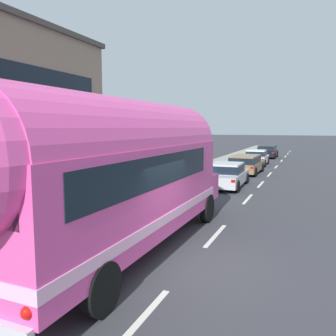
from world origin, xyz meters
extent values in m
plane|color=#38383D|center=(0.00, 0.00, 0.00)|extent=(300.00, 300.00, 0.00)
cube|color=silver|center=(0.00, -2.69, 0.00)|extent=(0.14, 2.40, 0.01)
cube|color=silver|center=(0.00, 2.47, 0.00)|extent=(0.14, 2.40, 0.01)
cube|color=silver|center=(0.00, 8.41, 0.00)|extent=(0.14, 2.40, 0.01)
cube|color=silver|center=(0.00, 12.94, 0.00)|extent=(0.14, 2.40, 0.01)
cube|color=silver|center=(0.00, 17.64, 0.00)|extent=(0.14, 2.40, 0.01)
cube|color=silver|center=(0.00, 22.89, 0.00)|extent=(0.14, 2.40, 0.01)
cube|color=silver|center=(0.00, 28.83, 0.00)|extent=(0.14, 2.40, 0.01)
cube|color=silver|center=(0.00, 34.25, 0.00)|extent=(0.14, 2.40, 0.01)
cube|color=silver|center=(0.00, 38.97, 0.00)|extent=(0.14, 2.40, 0.01)
cube|color=silver|center=(0.00, 43.95, 0.00)|extent=(0.14, 2.40, 0.01)
cube|color=silver|center=(-3.76, 12.00, 0.00)|extent=(0.12, 80.00, 0.01)
cube|color=gray|center=(-5.13, 10.00, 0.07)|extent=(2.73, 90.00, 0.15)
cube|color=#EA4C9E|center=(-1.89, -0.04, 1.75)|extent=(2.55, 8.65, 2.30)
cylinder|color=#EA4C9E|center=(-1.89, -0.04, 2.90)|extent=(2.50, 8.55, 2.45)
cube|color=#EA4C9E|center=(-1.85, 4.92, 1.07)|extent=(2.27, 1.31, 0.95)
cube|color=#F4B2D6|center=(-1.89, -0.04, 1.10)|extent=(2.59, 8.70, 0.24)
cube|color=black|center=(-1.89, -0.34, 2.35)|extent=(2.57, 6.86, 0.76)
sphere|color=red|center=(-0.86, -4.35, 0.85)|extent=(0.20, 0.20, 0.20)
cube|color=black|center=(-1.86, 4.32, 2.40)|extent=(2.14, 0.11, 0.96)
cube|color=silver|center=(-1.85, 5.61, 0.95)|extent=(0.90, 0.11, 0.56)
cylinder|color=black|center=(-3.03, 3.88, 0.50)|extent=(0.27, 1.00, 1.00)
cylinder|color=black|center=(-0.69, 3.87, 0.50)|extent=(0.27, 1.00, 1.00)
cylinder|color=black|center=(-3.07, -2.76, 0.50)|extent=(0.27, 1.00, 1.00)
cylinder|color=black|center=(-0.73, -2.77, 0.50)|extent=(0.27, 1.00, 1.00)
cube|color=silver|center=(-1.70, 11.41, 0.52)|extent=(1.90, 4.55, 0.60)
cube|color=silver|center=(-1.70, 11.28, 1.09)|extent=(1.66, 2.20, 0.55)
cube|color=black|center=(-1.70, 11.28, 1.06)|extent=(1.73, 2.24, 0.43)
cube|color=red|center=(-2.46, 9.12, 0.70)|extent=(0.20, 0.04, 0.14)
cube|color=red|center=(-0.87, 9.15, 0.70)|extent=(0.20, 0.04, 0.14)
cylinder|color=black|center=(-2.60, 12.95, 0.32)|extent=(0.21, 0.64, 0.64)
cylinder|color=black|center=(-0.86, 12.98, 0.32)|extent=(0.21, 0.64, 0.64)
cylinder|color=black|center=(-2.55, 9.83, 0.32)|extent=(0.21, 0.64, 0.64)
cylinder|color=black|center=(-0.80, 9.86, 0.32)|extent=(0.21, 0.64, 0.64)
cube|color=olive|center=(-1.65, 17.58, 0.52)|extent=(2.00, 4.45, 0.60)
cube|color=olive|center=(-1.67, 17.10, 1.09)|extent=(1.76, 3.20, 0.55)
cube|color=black|center=(-1.67, 17.10, 1.06)|extent=(1.82, 3.24, 0.43)
cube|color=red|center=(-2.53, 15.39, 0.70)|extent=(0.20, 0.05, 0.14)
cube|color=red|center=(-0.90, 15.35, 0.70)|extent=(0.20, 0.05, 0.14)
cylinder|color=black|center=(-2.50, 19.10, 0.32)|extent=(0.22, 0.65, 0.64)
cylinder|color=black|center=(-0.72, 19.05, 0.32)|extent=(0.22, 0.65, 0.64)
cylinder|color=black|center=(-2.59, 16.11, 0.32)|extent=(0.22, 0.65, 0.64)
cylinder|color=black|center=(-0.80, 16.05, 0.32)|extent=(0.22, 0.65, 0.64)
cube|color=white|center=(-1.79, 23.62, 0.52)|extent=(1.85, 4.30, 0.60)
cube|color=white|center=(-1.79, 23.49, 1.09)|extent=(1.61, 1.95, 0.55)
cube|color=black|center=(-1.79, 23.49, 1.06)|extent=(1.67, 1.99, 0.43)
cube|color=red|center=(-2.53, 21.46, 0.70)|extent=(0.20, 0.04, 0.14)
cube|color=red|center=(-0.99, 21.48, 0.70)|extent=(0.20, 0.04, 0.14)
cylinder|color=black|center=(-2.66, 25.04, 0.32)|extent=(0.21, 0.64, 0.64)
cylinder|color=black|center=(-0.96, 25.07, 0.32)|extent=(0.21, 0.64, 0.64)
cylinder|color=black|center=(-2.62, 22.16, 0.32)|extent=(0.21, 0.64, 0.64)
cylinder|color=black|center=(-0.92, 22.19, 0.32)|extent=(0.21, 0.64, 0.64)
cube|color=black|center=(-1.75, 31.83, 0.52)|extent=(1.92, 4.23, 0.60)
cube|color=black|center=(-1.76, 31.35, 1.09)|extent=(1.70, 2.98, 0.55)
cube|color=black|center=(-1.76, 31.35, 1.06)|extent=(1.76, 3.02, 0.43)
cube|color=red|center=(-2.59, 29.73, 0.70)|extent=(0.20, 0.04, 0.14)
cube|color=red|center=(-0.98, 29.70, 0.70)|extent=(0.20, 0.04, 0.14)
cylinder|color=black|center=(-2.61, 33.24, 0.32)|extent=(0.21, 0.64, 0.64)
cylinder|color=black|center=(-0.84, 33.21, 0.32)|extent=(0.21, 0.64, 0.64)
cylinder|color=black|center=(-2.66, 30.44, 0.32)|extent=(0.21, 0.64, 0.64)
cylinder|color=black|center=(-0.89, 30.41, 0.32)|extent=(0.21, 0.64, 0.64)
camera|label=1|loc=(2.61, -7.66, 3.38)|focal=36.32mm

